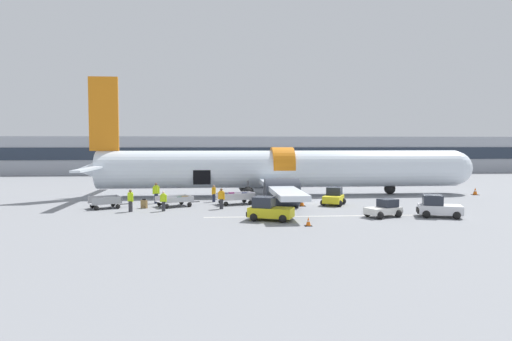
{
  "coord_description": "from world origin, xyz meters",
  "views": [
    {
      "loc": [
        -9.53,
        -40.18,
        5.41
      ],
      "look_at": [
        -5.63,
        4.19,
        2.72
      ],
      "focal_mm": 32.0,
      "sensor_mm": 36.0,
      "label": 1
    }
  ],
  "objects": [
    {
      "name": "terminal_strip",
      "position": [
        0.0,
        44.71,
        3.27
      ],
      "size": [
        105.94,
        12.34,
        6.54
      ],
      "color": "#9EA3AD",
      "rests_on": "ground_plane"
    },
    {
      "name": "baggage_tug_mid",
      "position": [
        2.73,
        -7.99,
        0.56
      ],
      "size": [
        3.01,
        2.43,
        1.3
      ],
      "color": "silver",
      "rests_on": "ground_plane"
    },
    {
      "name": "ground_crew_helper",
      "position": [
        -14.9,
        1.07,
        0.98
      ],
      "size": [
        0.65,
        0.53,
        1.86
      ],
      "color": "#1E2338",
      "rests_on": "ground_plane"
    },
    {
      "name": "ground_crew_loader_a",
      "position": [
        -9.11,
        -2.93,
        0.91
      ],
      "size": [
        0.59,
        0.51,
        1.72
      ],
      "color": "#2D2D33",
      "rests_on": "ground_plane"
    },
    {
      "name": "suitcase_on_tarmac_upright",
      "position": [
        -15.51,
        -1.91,
        0.34
      ],
      "size": [
        0.59,
        0.45,
        0.79
      ],
      "color": "olive",
      "rests_on": "ground_plane"
    },
    {
      "name": "ground_plane",
      "position": [
        0.0,
        0.0,
        0.0
      ],
      "size": [
        500.0,
        500.0,
        0.0
      ],
      "primitive_type": "plane",
      "color": "gray"
    },
    {
      "name": "ground_crew_driver",
      "position": [
        -9.76,
        1.64,
        0.81
      ],
      "size": [
        0.49,
        0.49,
        1.55
      ],
      "color": "#1E2338",
      "rests_on": "ground_plane"
    },
    {
      "name": "ground_crew_supervisor",
      "position": [
        -13.71,
        -3.74,
        0.84
      ],
      "size": [
        0.56,
        0.42,
        1.6
      ],
      "color": "#2D2D33",
      "rests_on": "ground_plane"
    },
    {
      "name": "baggage_cart_queued",
      "position": [
        -7.81,
        -0.21,
        0.55
      ],
      "size": [
        4.17,
        2.54,
        1.05
      ],
      "color": "silver",
      "rests_on": "ground_plane"
    },
    {
      "name": "safety_cone_engine_left",
      "position": [
        -3.54,
        -11.1,
        0.28
      ],
      "size": [
        0.46,
        0.46,
        0.6
      ],
      "color": "black",
      "rests_on": "ground_plane"
    },
    {
      "name": "safety_cone_nose",
      "position": [
        17.46,
        5.03,
        0.36
      ],
      "size": [
        0.64,
        0.64,
        0.77
      ],
      "color": "black",
      "rests_on": "ground_plane"
    },
    {
      "name": "baggage_tug_rear",
      "position": [
        -5.85,
        -8.7,
        0.71
      ],
      "size": [
        3.47,
        2.71,
        1.65
      ],
      "color": "yellow",
      "rests_on": "ground_plane"
    },
    {
      "name": "airplane",
      "position": [
        -3.22,
        6.41,
        2.67
      ],
      "size": [
        41.19,
        33.57,
        11.96
      ],
      "color": "silver",
      "rests_on": "ground_plane"
    },
    {
      "name": "apron_marking_line",
      "position": [
        -0.97,
        -7.28,
        0.0
      ],
      "size": [
        18.99,
        0.57,
        0.01
      ],
      "color": "silver",
      "rests_on": "ground_plane"
    },
    {
      "name": "baggage_cart_loading",
      "position": [
        -13.0,
        -1.02,
        0.45
      ],
      "size": [
        3.79,
        2.9,
        0.89
      ],
      "color": "#B7BABF",
      "rests_on": "ground_plane"
    },
    {
      "name": "baggage_tug_lead",
      "position": [
        6.65,
        -8.34,
        0.7
      ],
      "size": [
        3.46,
        2.75,
        1.61
      ],
      "color": "silver",
      "rests_on": "ground_plane"
    },
    {
      "name": "baggage_tug_spare",
      "position": [
        0.68,
        -1.38,
        0.65
      ],
      "size": [
        2.51,
        2.8,
        1.54
      ],
      "color": "yellow",
      "rests_on": "ground_plane"
    },
    {
      "name": "safety_cone_wingtip",
      "position": [
        -2.2,
        -1.82,
        0.31
      ],
      "size": [
        0.61,
        0.61,
        0.66
      ],
      "color": "black",
      "rests_on": "ground_plane"
    },
    {
      "name": "ground_crew_loader_b",
      "position": [
        -16.27,
        -3.79,
        0.93
      ],
      "size": [
        0.56,
        0.56,
        1.76
      ],
      "color": "#2D2D33",
      "rests_on": "ground_plane"
    },
    {
      "name": "baggage_cart_empty",
      "position": [
        -18.67,
        -1.77,
        0.47
      ],
      "size": [
        3.36,
        2.52,
        1.0
      ],
      "color": "#999BA0",
      "rests_on": "ground_plane"
    }
  ]
}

